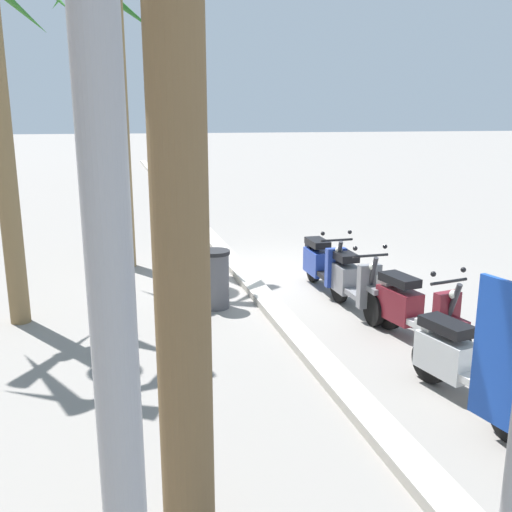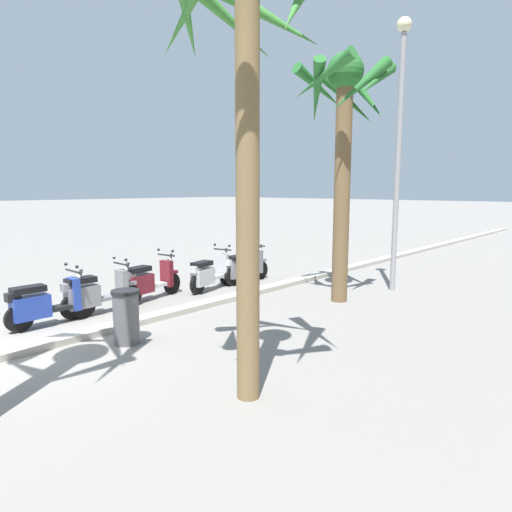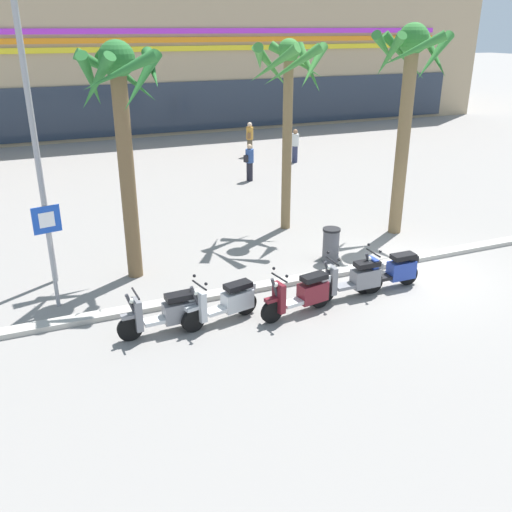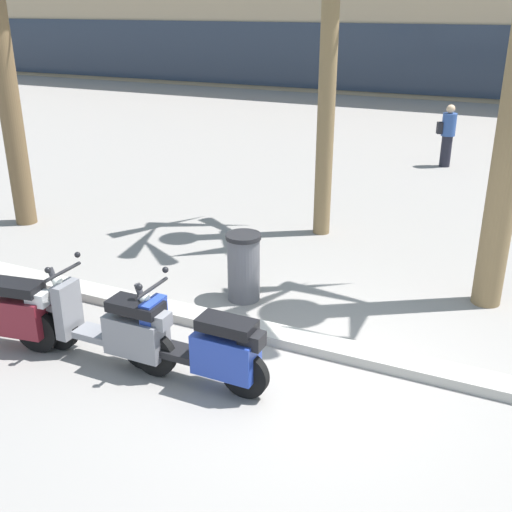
{
  "view_description": "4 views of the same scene",
  "coord_description": "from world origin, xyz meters",
  "px_view_note": "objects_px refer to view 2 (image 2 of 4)",
  "views": [
    {
      "loc": [
        -10.11,
        3.0,
        3.01
      ],
      "look_at": [
        -1.71,
        0.81,
        0.88
      ],
      "focal_mm": 39.95,
      "sensor_mm": 36.0,
      "label": 1
    },
    {
      "loc": [
        2.65,
        8.15,
        2.68
      ],
      "look_at": [
        -5.57,
        0.73,
        1.02
      ],
      "focal_mm": 31.58,
      "sensor_mm": 36.0,
      "label": 2
    },
    {
      "loc": [
        -8.83,
        -10.79,
        5.95
      ],
      "look_at": [
        -3.96,
        0.69,
        0.83
      ],
      "focal_mm": 39.37,
      "sensor_mm": 36.0,
      "label": 3
    },
    {
      "loc": [
        1.95,
        -5.45,
        3.79
      ],
      "look_at": [
        -0.91,
        0.65,
        1.02
      ],
      "focal_mm": 43.19,
      "sensor_mm": 36.0,
      "label": 4
    }
  ],
  "objects_px": {
    "crossing_sign": "(346,230)",
    "scooter_maroon_last_in_row": "(148,281)",
    "scooter_blue_mid_front": "(45,304)",
    "litter_bin": "(126,316)",
    "scooter_silver_mid_centre": "(209,274)",
    "scooter_grey_gap_after_mid": "(244,267)",
    "palm_tree_by_mall_entrance": "(344,119)",
    "palm_tree_mid_walkway": "(248,39)",
    "street_lamp": "(399,130)",
    "scooter_grey_far_back": "(95,293)"
  },
  "relations": [
    {
      "from": "scooter_silver_mid_centre",
      "to": "palm_tree_by_mall_entrance",
      "type": "distance_m",
      "value": 5.11
    },
    {
      "from": "scooter_blue_mid_front",
      "to": "scooter_silver_mid_centre",
      "type": "bearing_deg",
      "value": 179.72
    },
    {
      "from": "scooter_grey_gap_after_mid",
      "to": "litter_bin",
      "type": "relative_size",
      "value": 1.9
    },
    {
      "from": "scooter_silver_mid_centre",
      "to": "litter_bin",
      "type": "height_order",
      "value": "scooter_silver_mid_centre"
    },
    {
      "from": "litter_bin",
      "to": "palm_tree_by_mall_entrance",
      "type": "bearing_deg",
      "value": 167.24
    },
    {
      "from": "palm_tree_mid_walkway",
      "to": "street_lamp",
      "type": "xyz_separation_m",
      "value": [
        -7.07,
        -1.37,
        -0.24
      ]
    },
    {
      "from": "scooter_blue_mid_front",
      "to": "street_lamp",
      "type": "distance_m",
      "value": 9.15
    },
    {
      "from": "crossing_sign",
      "to": "street_lamp",
      "type": "relative_size",
      "value": 0.35
    },
    {
      "from": "litter_bin",
      "to": "scooter_grey_far_back",
      "type": "bearing_deg",
      "value": -105.07
    },
    {
      "from": "crossing_sign",
      "to": "palm_tree_mid_walkway",
      "type": "height_order",
      "value": "palm_tree_mid_walkway"
    },
    {
      "from": "palm_tree_by_mall_entrance",
      "to": "litter_bin",
      "type": "relative_size",
      "value": 5.99
    },
    {
      "from": "palm_tree_by_mall_entrance",
      "to": "palm_tree_mid_walkway",
      "type": "xyz_separation_m",
      "value": [
        5.12,
        1.81,
        0.14
      ]
    },
    {
      "from": "scooter_grey_far_back",
      "to": "litter_bin",
      "type": "xyz_separation_m",
      "value": [
        0.57,
        2.1,
        0.03
      ]
    },
    {
      "from": "scooter_silver_mid_centre",
      "to": "palm_tree_by_mall_entrance",
      "type": "bearing_deg",
      "value": 112.41
    },
    {
      "from": "litter_bin",
      "to": "scooter_silver_mid_centre",
      "type": "bearing_deg",
      "value": -151.73
    },
    {
      "from": "palm_tree_by_mall_entrance",
      "to": "street_lamp",
      "type": "height_order",
      "value": "street_lamp"
    },
    {
      "from": "crossing_sign",
      "to": "scooter_maroon_last_in_row",
      "type": "bearing_deg",
      "value": -26.3
    },
    {
      "from": "litter_bin",
      "to": "crossing_sign",
      "type": "bearing_deg",
      "value": 178.99
    },
    {
      "from": "scooter_grey_far_back",
      "to": "litter_bin",
      "type": "relative_size",
      "value": 1.95
    },
    {
      "from": "scooter_grey_gap_after_mid",
      "to": "scooter_blue_mid_front",
      "type": "height_order",
      "value": "scooter_blue_mid_front"
    },
    {
      "from": "scooter_maroon_last_in_row",
      "to": "palm_tree_mid_walkway",
      "type": "height_order",
      "value": "palm_tree_mid_walkway"
    },
    {
      "from": "scooter_grey_gap_after_mid",
      "to": "scooter_grey_far_back",
      "type": "bearing_deg",
      "value": -1.34
    },
    {
      "from": "scooter_grey_far_back",
      "to": "palm_tree_mid_walkway",
      "type": "relative_size",
      "value": 0.33
    },
    {
      "from": "scooter_grey_far_back",
      "to": "street_lamp",
      "type": "bearing_deg",
      "value": 150.21
    },
    {
      "from": "litter_bin",
      "to": "scooter_blue_mid_front",
      "type": "bearing_deg",
      "value": -75.54
    },
    {
      "from": "scooter_maroon_last_in_row",
      "to": "crossing_sign",
      "type": "height_order",
      "value": "crossing_sign"
    },
    {
      "from": "scooter_maroon_last_in_row",
      "to": "street_lamp",
      "type": "bearing_deg",
      "value": 141.48
    },
    {
      "from": "scooter_silver_mid_centre",
      "to": "palm_tree_mid_walkway",
      "type": "relative_size",
      "value": 0.32
    },
    {
      "from": "scooter_grey_gap_after_mid",
      "to": "crossing_sign",
      "type": "distance_m",
      "value": 3.1
    },
    {
      "from": "street_lamp",
      "to": "scooter_blue_mid_front",
      "type": "bearing_deg",
      "value": -25.73
    },
    {
      "from": "scooter_grey_gap_after_mid",
      "to": "palm_tree_mid_walkway",
      "type": "height_order",
      "value": "palm_tree_mid_walkway"
    },
    {
      "from": "scooter_maroon_last_in_row",
      "to": "palm_tree_mid_walkway",
      "type": "xyz_separation_m",
      "value": [
        2.13,
        5.3,
        3.93
      ]
    },
    {
      "from": "scooter_silver_mid_centre",
      "to": "scooter_blue_mid_front",
      "type": "height_order",
      "value": "same"
    },
    {
      "from": "crossing_sign",
      "to": "palm_tree_by_mall_entrance",
      "type": "distance_m",
      "value": 3.54
    },
    {
      "from": "scooter_grey_gap_after_mid",
      "to": "litter_bin",
      "type": "xyz_separation_m",
      "value": [
        5.06,
        1.99,
        0.04
      ]
    },
    {
      "from": "scooter_grey_gap_after_mid",
      "to": "scooter_maroon_last_in_row",
      "type": "xyz_separation_m",
      "value": [
        2.98,
        -0.35,
        0.01
      ]
    },
    {
      "from": "scooter_silver_mid_centre",
      "to": "crossing_sign",
      "type": "xyz_separation_m",
      "value": [
        -3.3,
        2.15,
        1.06
      ]
    },
    {
      "from": "scooter_silver_mid_centre",
      "to": "litter_bin",
      "type": "distance_m",
      "value": 4.27
    },
    {
      "from": "scooter_blue_mid_front",
      "to": "scooter_maroon_last_in_row",
      "type": "bearing_deg",
      "value": -173.41
    },
    {
      "from": "scooter_blue_mid_front",
      "to": "palm_tree_by_mall_entrance",
      "type": "distance_m",
      "value": 7.47
    },
    {
      "from": "scooter_silver_mid_centre",
      "to": "street_lamp",
      "type": "distance_m",
      "value": 6.11
    },
    {
      "from": "scooter_silver_mid_centre",
      "to": "scooter_blue_mid_front",
      "type": "bearing_deg",
      "value": -0.28
    },
    {
      "from": "crossing_sign",
      "to": "palm_tree_by_mall_entrance",
      "type": "bearing_deg",
      "value": 27.08
    },
    {
      "from": "scooter_grey_far_back",
      "to": "street_lamp",
      "type": "xyz_separation_m",
      "value": [
        -6.45,
        3.69,
        3.69
      ]
    },
    {
      "from": "scooter_grey_far_back",
      "to": "palm_tree_by_mall_entrance",
      "type": "height_order",
      "value": "palm_tree_by_mall_entrance"
    },
    {
      "from": "scooter_maroon_last_in_row",
      "to": "crossing_sign",
      "type": "relative_size",
      "value": 0.76
    },
    {
      "from": "scooter_silver_mid_centre",
      "to": "scooter_grey_far_back",
      "type": "bearing_deg",
      "value": -1.43
    },
    {
      "from": "scooter_blue_mid_front",
      "to": "litter_bin",
      "type": "distance_m",
      "value": 2.11
    },
    {
      "from": "palm_tree_mid_walkway",
      "to": "litter_bin",
      "type": "relative_size",
      "value": 5.94
    },
    {
      "from": "scooter_grey_far_back",
      "to": "crossing_sign",
      "type": "relative_size",
      "value": 0.77
    }
  ]
}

